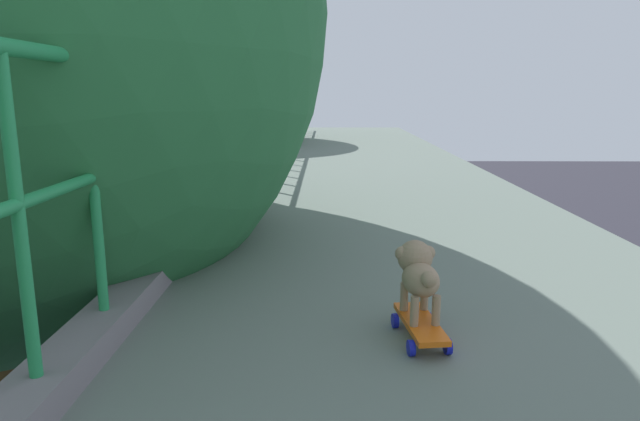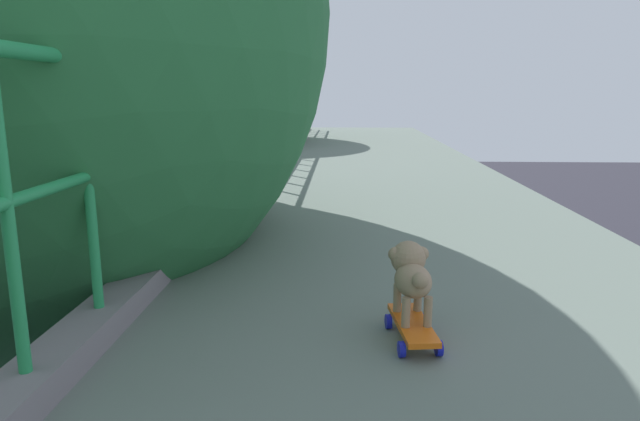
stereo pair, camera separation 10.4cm
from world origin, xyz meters
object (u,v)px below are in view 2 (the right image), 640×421
at_px(city_bus, 159,196).
at_px(small_dog, 411,272).
at_px(toy_skateboard, 412,326).
at_px(car_red_taxi_seventh, 159,292).
at_px(car_yellow_cab_fifth, 57,402).

height_order(city_bus, small_dog, small_dog).
bearing_deg(toy_skateboard, city_bus, 110.80).
relative_size(car_red_taxi_seventh, city_bus, 0.39).
bearing_deg(toy_skateboard, car_red_taxi_seventh, 112.86).
height_order(car_yellow_cab_fifth, car_red_taxi_seventh, car_red_taxi_seventh).
xyz_separation_m(toy_skateboard, small_dog, (-0.00, 0.07, 0.22)).
relative_size(car_yellow_cab_fifth, small_dog, 12.38).
bearing_deg(city_bus, toy_skateboard, -69.20).
bearing_deg(small_dog, toy_skateboard, -86.57).
bearing_deg(city_bus, car_red_taxi_seventh, -72.25).
height_order(city_bus, toy_skateboard, toy_skateboard).
distance_m(car_yellow_cab_fifth, car_red_taxi_seventh, 6.75).
relative_size(car_red_taxi_seventh, small_dog, 11.32).
distance_m(city_bus, toy_skateboard, 28.23).
distance_m(toy_skateboard, small_dog, 0.23).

